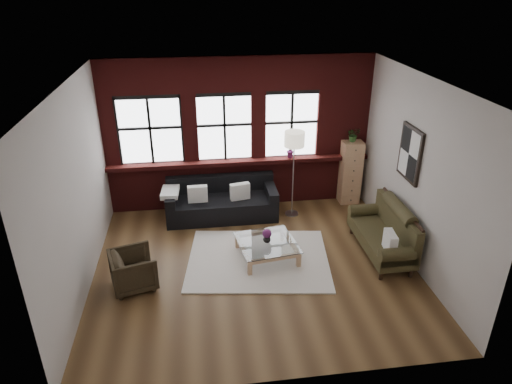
{
  "coord_description": "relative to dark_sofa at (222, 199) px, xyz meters",
  "views": [
    {
      "loc": [
        -0.88,
        -6.57,
        4.64
      ],
      "look_at": [
        0.1,
        0.6,
        1.15
      ],
      "focal_mm": 32.0,
      "sensor_mm": 36.0,
      "label": 1
    }
  ],
  "objects": [
    {
      "name": "ceiling",
      "position": [
        0.44,
        -1.9,
        2.79
      ],
      "size": [
        5.5,
        5.5,
        0.0
      ],
      "primitive_type": "plane",
      "rotation": [
        3.14,
        0.0,
        0.0
      ],
      "color": "white",
      "rests_on": "ground"
    },
    {
      "name": "dark_sofa",
      "position": [
        0.0,
        0.0,
        0.0
      ],
      "size": [
        2.27,
        0.92,
        0.82
      ],
      "primitive_type": null,
      "color": "black",
      "rests_on": "floor"
    },
    {
      "name": "vintage_settee",
      "position": [
        2.74,
        -1.8,
        0.06
      ],
      "size": [
        0.78,
        1.76,
        0.94
      ],
      "primitive_type": null,
      "color": "#373119",
      "rests_on": "floor"
    },
    {
      "name": "window_right",
      "position": [
        1.54,
        0.55,
        1.34
      ],
      "size": [
        1.38,
        0.1,
        1.5
      ],
      "primitive_type": null,
      "color": "black",
      "rests_on": "brick_backwall"
    },
    {
      "name": "wall_right",
      "position": [
        3.19,
        -1.9,
        1.19
      ],
      "size": [
        0.0,
        5.0,
        5.0
      ],
      "primitive_type": "plane",
      "rotation": [
        1.57,
        0.0,
        -1.57
      ],
      "color": "#BCB5AF",
      "rests_on": "ground"
    },
    {
      "name": "window_mid",
      "position": [
        0.14,
        0.55,
        1.34
      ],
      "size": [
        1.38,
        0.1,
        1.5
      ],
      "primitive_type": null,
      "color": "black",
      "rests_on": "brick_backwall"
    },
    {
      "name": "pillow_settee",
      "position": [
        2.66,
        -2.34,
        0.17
      ],
      "size": [
        0.18,
        0.39,
        0.34
      ],
      "primitive_type": "cube",
      "rotation": [
        0.0,
        0.0,
        -0.1
      ],
      "color": "white",
      "rests_on": "vintage_settee"
    },
    {
      "name": "brick_backwall",
      "position": [
        0.44,
        0.54,
        1.19
      ],
      "size": [
        5.5,
        0.12,
        3.2
      ],
      "primitive_type": null,
      "color": "#541413",
      "rests_on": "floor"
    },
    {
      "name": "wall_poster",
      "position": [
        3.16,
        -1.6,
        1.44
      ],
      "size": [
        0.05,
        0.74,
        0.94
      ],
      "primitive_type": null,
      "color": "black",
      "rests_on": "wall_right"
    },
    {
      "name": "sill_plant",
      "position": [
        1.53,
        0.42,
        0.83
      ],
      "size": [
        0.21,
        0.18,
        0.33
      ],
      "primitive_type": "imported",
      "rotation": [
        0.0,
        0.0,
        -0.24
      ],
      "color": "#6A2461",
      "rests_on": "sill_ledge"
    },
    {
      "name": "drawer_chest",
      "position": [
        2.85,
        0.36,
        0.29
      ],
      "size": [
        0.43,
        0.43,
        1.41
      ],
      "primitive_type": "cube",
      "color": "tan",
      "rests_on": "floor"
    },
    {
      "name": "vase",
      "position": [
        0.69,
        -1.66,
        -0.01
      ],
      "size": [
        0.16,
        0.16,
        0.14
      ],
      "primitive_type": "imported",
      "rotation": [
        0.0,
        0.0,
        0.22
      ],
      "color": "#B2B2B2",
      "rests_on": "coffee_table"
    },
    {
      "name": "shag_rug",
      "position": [
        0.53,
        -1.71,
        -0.4
      ],
      "size": [
        2.72,
        2.27,
        0.03
      ],
      "primitive_type": "cube",
      "rotation": [
        0.0,
        0.0,
        -0.14
      ],
      "color": "silver",
      "rests_on": "floor"
    },
    {
      "name": "sill_ledge",
      "position": [
        0.44,
        0.45,
        0.63
      ],
      "size": [
        5.5,
        0.3,
        0.08
      ],
      "primitive_type": "cube",
      "color": "#541413",
      "rests_on": "brick_backwall"
    },
    {
      "name": "flowers",
      "position": [
        0.69,
        -1.66,
        0.09
      ],
      "size": [
        0.16,
        0.16,
        0.16
      ],
      "primitive_type": "sphere",
      "color": "#6A2461",
      "rests_on": "vase"
    },
    {
      "name": "pillow_a",
      "position": [
        -0.49,
        -0.1,
        0.19
      ],
      "size": [
        0.4,
        0.15,
        0.34
      ],
      "primitive_type": "cube",
      "rotation": [
        0.0,
        0.0,
        0.02
      ],
      "color": "white",
      "rests_on": "dark_sofa"
    },
    {
      "name": "wall_front",
      "position": [
        0.44,
        -4.4,
        1.19
      ],
      "size": [
        5.5,
        0.0,
        5.5
      ],
      "primitive_type": "plane",
      "rotation": [
        -1.57,
        0.0,
        0.0
      ],
      "color": "#BCB5AF",
      "rests_on": "ground"
    },
    {
      "name": "wall_left",
      "position": [
        -2.31,
        -1.9,
        1.19
      ],
      "size": [
        0.0,
        5.0,
        5.0
      ],
      "primitive_type": "plane",
      "rotation": [
        1.57,
        0.0,
        1.57
      ],
      "color": "#BCB5AF",
      "rests_on": "ground"
    },
    {
      "name": "floor_lamp",
      "position": [
        1.47,
        -0.11,
        0.58
      ],
      "size": [
        0.4,
        0.4,
        1.98
      ],
      "primitive_type": null,
      "color": "#A5A5A8",
      "rests_on": "floor"
    },
    {
      "name": "pillow_b",
      "position": [
        0.38,
        -0.1,
        0.19
      ],
      "size": [
        0.42,
        0.21,
        0.34
      ],
      "primitive_type": "cube",
      "rotation": [
        0.0,
        0.0,
        0.19
      ],
      "color": "white",
      "rests_on": "dark_sofa"
    },
    {
      "name": "potted_plant_top",
      "position": [
        2.85,
        0.36,
        1.15
      ],
      "size": [
        0.3,
        0.27,
        0.3
      ],
      "primitive_type": "imported",
      "rotation": [
        0.0,
        0.0,
        0.12
      ],
      "color": "#2D5923",
      "rests_on": "drawer_chest"
    },
    {
      "name": "armchair",
      "position": [
        -1.57,
        -2.18,
        -0.09
      ],
      "size": [
        0.85,
        0.84,
        0.63
      ],
      "primitive_type": "imported",
      "rotation": [
        0.0,
        0.0,
        1.85
      ],
      "color": "black",
      "rests_on": "floor"
    },
    {
      "name": "coffee_table",
      "position": [
        0.69,
        -1.66,
        -0.25
      ],
      "size": [
        1.13,
        1.13,
        0.34
      ],
      "primitive_type": null,
      "rotation": [
        0.0,
        0.0,
        0.15
      ],
      "color": "tan",
      "rests_on": "shag_rug"
    },
    {
      "name": "floor",
      "position": [
        0.44,
        -1.9,
        -0.41
      ],
      "size": [
        5.5,
        5.5,
        0.0
      ],
      "primitive_type": "plane",
      "color": "#53371E",
      "rests_on": "ground"
    },
    {
      "name": "window_left",
      "position": [
        -1.36,
        0.55,
        1.34
      ],
      "size": [
        1.38,
        0.1,
        1.5
      ],
      "primitive_type": null,
      "color": "black",
      "rests_on": "brick_backwall"
    },
    {
      "name": "wall_back",
      "position": [
        0.44,
        0.6,
        1.19
      ],
      "size": [
        5.5,
        0.0,
        5.5
      ],
      "primitive_type": "plane",
      "rotation": [
        1.57,
        0.0,
        0.0
      ],
      "color": "#BCB5AF",
      "rests_on": "ground"
    }
  ]
}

